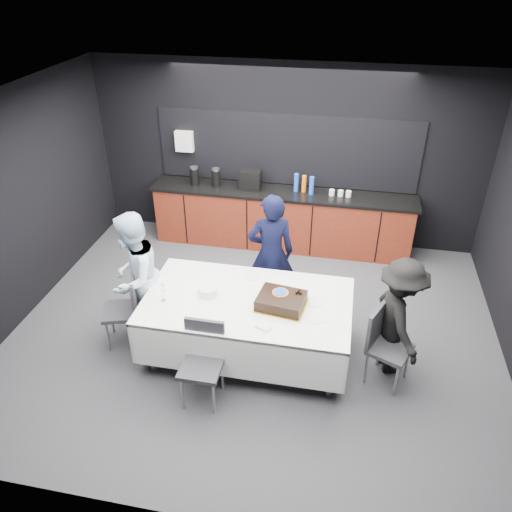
{
  "coord_description": "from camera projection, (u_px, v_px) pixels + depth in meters",
  "views": [
    {
      "loc": [
        0.96,
        -4.77,
        4.15
      ],
      "look_at": [
        0.0,
        0.1,
        1.05
      ],
      "focal_mm": 35.0,
      "sensor_mm": 36.0,
      "label": 1
    }
  ],
  "objects": [
    {
      "name": "ground",
      "position": [
        254.0,
        330.0,
        6.32
      ],
      "size": [
        6.0,
        6.0,
        0.0
      ],
      "primitive_type": "plane",
      "color": "#3D3D41",
      "rests_on": "ground"
    },
    {
      "name": "room_shell",
      "position": [
        254.0,
        197.0,
        5.34
      ],
      "size": [
        6.04,
        5.04,
        2.82
      ],
      "color": "white",
      "rests_on": "ground"
    },
    {
      "name": "kitchenette",
      "position": [
        281.0,
        214.0,
        7.88
      ],
      "size": [
        4.1,
        0.64,
        2.05
      ],
      "color": "#5B1B0E",
      "rests_on": "ground"
    },
    {
      "name": "party_table",
      "position": [
        247.0,
        309.0,
        5.65
      ],
      "size": [
        2.32,
        1.32,
        0.78
      ],
      "color": "#99999E",
      "rests_on": "ground"
    },
    {
      "name": "cake_assembly",
      "position": [
        281.0,
        301.0,
        5.45
      ],
      "size": [
        0.59,
        0.51,
        0.17
      ],
      "color": "gold",
      "rests_on": "party_table"
    },
    {
      "name": "plate_stack",
      "position": [
        208.0,
        291.0,
        5.64
      ],
      "size": [
        0.22,
        0.22,
        0.1
      ],
      "primitive_type": "cylinder",
      "color": "white",
      "rests_on": "party_table"
    },
    {
      "name": "loose_plate_near",
      "position": [
        199.0,
        315.0,
        5.34
      ],
      "size": [
        0.19,
        0.19,
        0.01
      ],
      "primitive_type": "cylinder",
      "color": "white",
      "rests_on": "party_table"
    },
    {
      "name": "loose_plate_right_a",
      "position": [
        315.0,
        301.0,
        5.55
      ],
      "size": [
        0.21,
        0.21,
        0.01
      ],
      "primitive_type": "cylinder",
      "color": "white",
      "rests_on": "party_table"
    },
    {
      "name": "loose_plate_right_b",
      "position": [
        315.0,
        318.0,
        5.29
      ],
      "size": [
        0.19,
        0.19,
        0.01
      ],
      "primitive_type": "cylinder",
      "color": "white",
      "rests_on": "party_table"
    },
    {
      "name": "loose_plate_far",
      "position": [
        252.0,
        276.0,
        5.98
      ],
      "size": [
        0.21,
        0.21,
        0.01
      ],
      "primitive_type": "cylinder",
      "color": "white",
      "rests_on": "party_table"
    },
    {
      "name": "fork_pile",
      "position": [
        263.0,
        327.0,
        5.16
      ],
      "size": [
        0.18,
        0.16,
        0.02
      ],
      "primitive_type": "cube",
      "rotation": [
        0.0,
        0.0,
        -0.43
      ],
      "color": "white",
      "rests_on": "party_table"
    },
    {
      "name": "champagne_flute",
      "position": [
        162.0,
        289.0,
        5.48
      ],
      "size": [
        0.06,
        0.06,
        0.22
      ],
      "color": "white",
      "rests_on": "party_table"
    },
    {
      "name": "chair_left",
      "position": [
        127.0,
        305.0,
        5.9
      ],
      "size": [
        0.53,
        0.53,
        0.92
      ],
      "color": "#2E2E33",
      "rests_on": "ground"
    },
    {
      "name": "chair_right",
      "position": [
        384.0,
        340.0,
        5.37
      ],
      "size": [
        0.55,
        0.55,
        0.92
      ],
      "color": "#2E2E33",
      "rests_on": "ground"
    },
    {
      "name": "chair_near",
      "position": [
        203.0,
        356.0,
        5.16
      ],
      "size": [
        0.42,
        0.42,
        0.92
      ],
      "color": "#2E2E33",
      "rests_on": "ground"
    },
    {
      "name": "person_center",
      "position": [
        271.0,
        253.0,
        6.34
      ],
      "size": [
        0.69,
        0.55,
        1.64
      ],
      "primitive_type": "imported",
      "rotation": [
        0.0,
        0.0,
        3.44
      ],
      "color": "black",
      "rests_on": "ground"
    },
    {
      "name": "person_left",
      "position": [
        134.0,
        277.0,
        5.88
      ],
      "size": [
        0.67,
        0.83,
        1.64
      ],
      "primitive_type": "imported",
      "rotation": [
        0.0,
        0.0,
        -1.63
      ],
      "color": "silver",
      "rests_on": "ground"
    },
    {
      "name": "person_right",
      "position": [
        398.0,
        317.0,
        5.41
      ],
      "size": [
        0.79,
        1.04,
        1.43
      ],
      "primitive_type": "imported",
      "rotation": [
        0.0,
        0.0,
        1.89
      ],
      "color": "black",
      "rests_on": "ground"
    }
  ]
}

